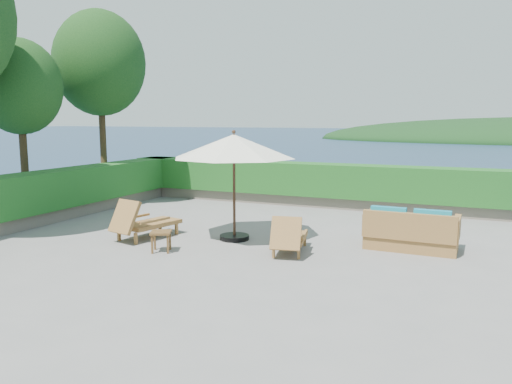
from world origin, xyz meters
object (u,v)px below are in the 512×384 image
at_px(lounge_right, 289,237).
at_px(side_table, 161,235).
at_px(patio_umbrella, 234,147).
at_px(lounge_left, 143,222).
at_px(wicker_loveseat, 411,233).

bearing_deg(lounge_right, side_table, -170.64).
relative_size(patio_umbrella, side_table, 5.91).
xyz_separation_m(patio_umbrella, lounge_right, (1.54, -0.61, -1.75)).
height_order(patio_umbrella, lounge_left, patio_umbrella).
height_order(lounge_left, side_table, lounge_left).
bearing_deg(side_table, lounge_right, 20.87).
xyz_separation_m(patio_umbrella, side_table, (-0.93, -1.55, -1.74)).
relative_size(side_table, wicker_loveseat, 0.28).
height_order(lounge_left, lounge_right, lounge_left).
distance_m(patio_umbrella, lounge_right, 2.41).
xyz_separation_m(side_table, wicker_loveseat, (4.70, 2.23, 0.00)).
distance_m(side_table, wicker_loveseat, 5.21).
bearing_deg(wicker_loveseat, lounge_left, -164.69).
height_order(patio_umbrella, side_table, patio_umbrella).
bearing_deg(side_table, lounge_left, 142.38).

